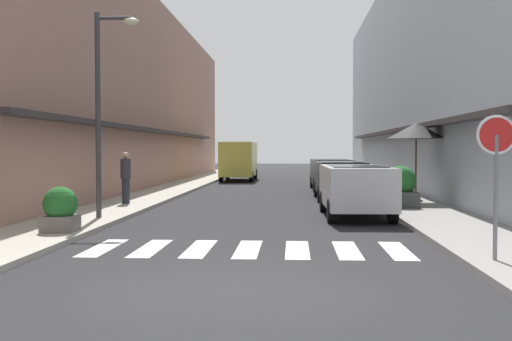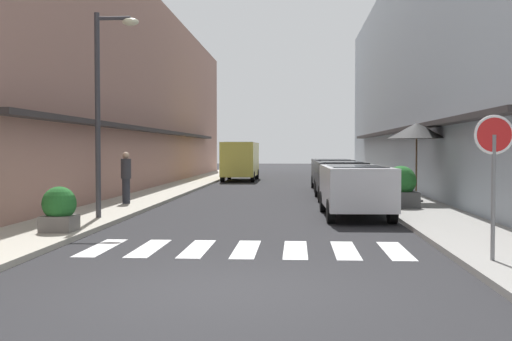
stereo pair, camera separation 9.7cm
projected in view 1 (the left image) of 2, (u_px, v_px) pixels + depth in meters
ground_plane at (274, 192)px, 28.39m from camera, size 109.73×109.73×0.00m
sidewalk_left at (171, 190)px, 28.67m from camera, size 2.22×69.83×0.12m
sidewalk_right at (380, 191)px, 28.10m from camera, size 2.22×69.83×0.12m
building_row_left at (103, 92)px, 30.22m from camera, size 5.50×46.89×9.49m
building_row_right at (454, 71)px, 29.18m from camera, size 5.50×46.89×11.20m
crosswalk at (248, 249)px, 11.97m from camera, size 6.15×2.20×0.01m
parked_car_near at (356, 185)px, 17.62m from camera, size 1.89×4.52×1.47m
parked_car_mid at (339, 176)px, 23.77m from camera, size 1.85×4.11×1.47m
parked_car_far at (331, 171)px, 29.37m from camera, size 1.87×4.43×1.47m
delivery_van at (239, 158)px, 38.18m from camera, size 2.03×5.41×2.37m
round_street_sign at (496, 149)px, 10.13m from camera, size 0.65×0.07×2.38m
street_lamp at (105, 93)px, 16.36m from camera, size 1.19×0.28×5.41m
cafe_umbrella at (416, 131)px, 21.46m from camera, size 2.01×2.01×2.73m
planter_corner at (60, 209)px, 13.71m from camera, size 0.76×0.76×1.00m
planter_midblock at (401, 188)px, 19.49m from camera, size 1.03×1.03×1.30m
pedestrian_walking_near at (126, 176)px, 20.72m from camera, size 0.34×0.34×1.72m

